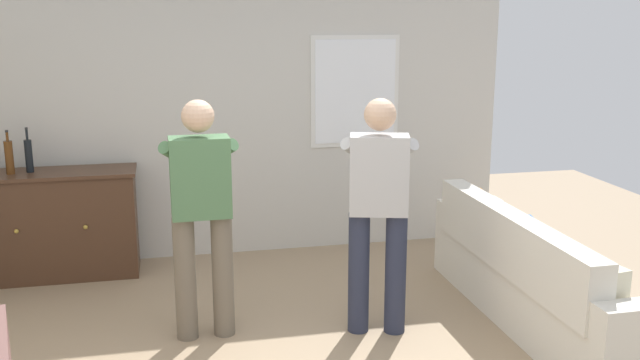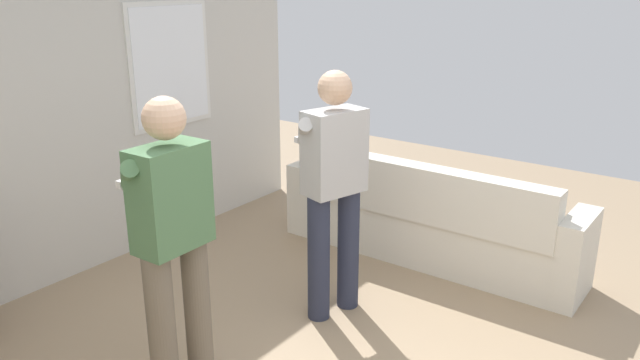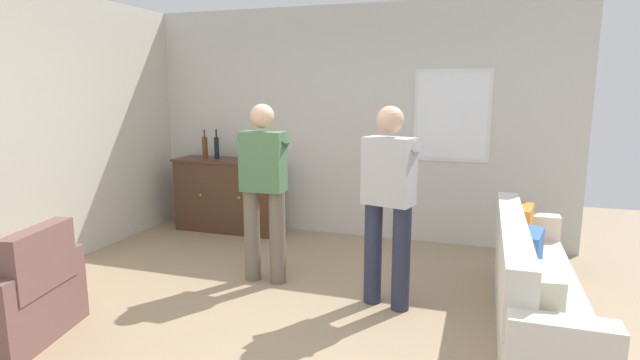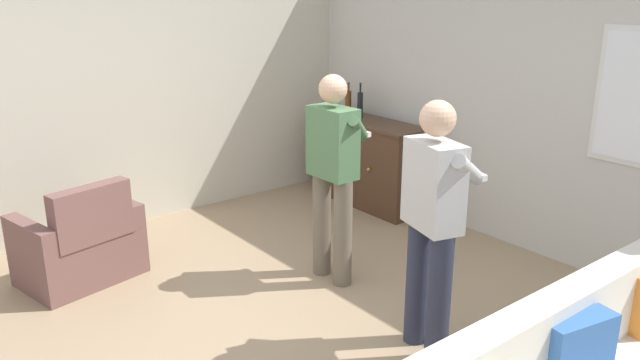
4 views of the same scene
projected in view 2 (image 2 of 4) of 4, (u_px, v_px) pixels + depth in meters
name	position (u px, v px, depth m)	size (l,w,h in m)	color
wall_back_with_window	(41.00, 98.00, 4.45)	(5.20, 0.15, 2.80)	beige
couch	(425.00, 221.00, 5.05)	(0.57, 2.51, 0.85)	silver
person_standing_left	(172.00, 236.00, 3.27)	(0.56, 0.48, 1.68)	#6B6051
person_standing_right	(333.00, 183.00, 4.08)	(0.54, 0.52, 1.68)	#282D42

